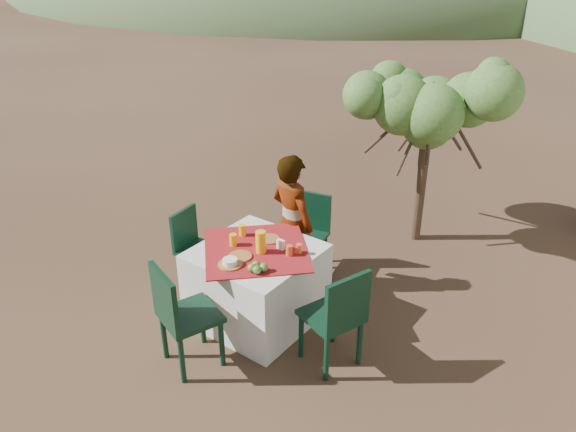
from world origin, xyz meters
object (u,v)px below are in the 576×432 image
Objects in this scene: chair_left at (193,244)px; juice_pitcher at (261,242)px; chair_far at (309,230)px; table at (257,284)px; person at (292,223)px; chair_right at (338,315)px; shrub_tree at (436,116)px; chair_near at (180,313)px.

chair_left is 3.95× the size of juice_pitcher.
juice_pitcher is at bearing -91.88° from chair_far.
juice_pitcher reaches higher than table.
person is at bearing 96.28° from table.
chair_right is at bearing -7.03° from juice_pitcher.
shrub_tree is at bearing -99.01° from person.
person is 6.97× the size of juice_pitcher.
chair_near is 4.68× the size of juice_pitcher.
juice_pitcher is at bearing -80.19° from chair_near.
table is 0.98m from chair_right.
shrub_tree is (1.52, 2.34, 1.07)m from chair_left.
shrub_tree is 2.57m from juice_pitcher.
chair_right is (0.97, -0.12, 0.15)m from table.
chair_far is at bearing -116.53° from shrub_tree.
table is at bearing 107.93° from person.
chair_left is at bearing 45.64° from person.
chair_near is at bearing -99.35° from juice_pitcher.
chair_far is at bearing -117.57° from chair_right.
chair_far is at bearing -69.72° from chair_near.
shrub_tree is (0.59, 2.42, 1.15)m from table.
chair_right is 1.31m from person.
juice_pitcher reaches higher than chair_left.
person is at bearing -110.67° from shrub_tree.
chair_far is 1.07× the size of chair_left.
chair_right is 4.56× the size of juice_pitcher.
shrub_tree is (0.67, 3.31, 0.99)m from chair_near.
chair_left is at bearing -143.19° from chair_far.
chair_right reaches higher than chair_far.
chair_far is 0.90× the size of chair_near.
chair_near is 1.29m from chair_right.
chair_far is at bearing 100.14° from juice_pitcher.
juice_pitcher is (0.99, -0.09, 0.41)m from chair_left.
juice_pitcher is at bearing 113.81° from person.
chair_far is (-0.11, 1.01, 0.11)m from table.
chair_left is at bearing 174.95° from table.
shrub_tree reaches higher than juice_pitcher.
table is 6.22× the size of juice_pitcher.
chair_near is 1.56m from person.
chair_near reaches higher than chair_left.
chair_near is at bearing -94.73° from table.
chair_near reaches higher than chair_far.
table is 0.49m from juice_pitcher.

